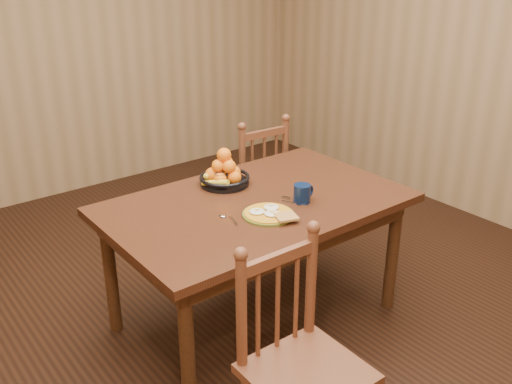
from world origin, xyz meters
TOP-DOWN VIEW (x-y plane):
  - room at (0.00, 0.00)m, footprint 4.52×5.02m
  - dining_table at (0.00, 0.00)m, footprint 1.60×1.00m
  - chair_far at (0.55, 0.75)m, footprint 0.46×0.44m
  - chair_near at (-0.46, -0.88)m, footprint 0.45×0.43m
  - breakfast_plate at (-0.06, -0.19)m, footprint 0.26×0.30m
  - fork at (0.14, -0.13)m, footprint 0.08×0.18m
  - spoon at (-0.25, -0.07)m, footprint 0.06×0.16m
  - coffee_mug at (0.19, -0.17)m, footprint 0.13×0.09m
  - juice_glass at (-0.06, 0.26)m, footprint 0.06×0.06m
  - fruit_bowl at (-0.01, 0.29)m, footprint 0.29×0.29m

SIDE VIEW (x-z plane):
  - chair_far at x=0.55m, z-range -0.01..0.94m
  - chair_near at x=-0.46m, z-range -0.01..0.96m
  - dining_table at x=0.00m, z-range 0.29..1.04m
  - fork at x=0.14m, z-range 0.75..0.76m
  - spoon at x=-0.25m, z-range 0.75..0.76m
  - breakfast_plate at x=-0.06m, z-range 0.74..0.78m
  - juice_glass at x=-0.06m, z-range 0.75..0.84m
  - coffee_mug at x=0.19m, z-range 0.75..0.85m
  - fruit_bowl at x=-0.01m, z-range 0.70..0.93m
  - room at x=0.00m, z-range -0.01..2.71m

